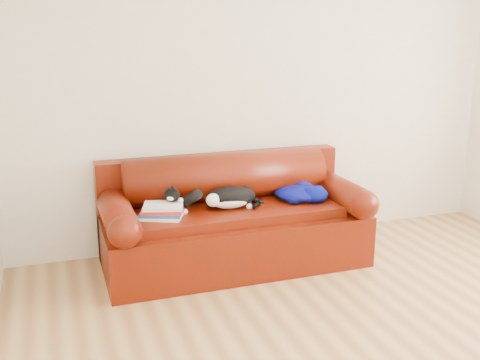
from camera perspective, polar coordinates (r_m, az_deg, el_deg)
The scene contains 7 objects.
ground at distance 3.67m, azimuth 14.15°, elevation -16.08°, with size 4.50×4.50×0.00m, color brown.
room_shell at distance 3.25m, azimuth 17.75°, elevation 10.74°, with size 4.52×4.02×2.61m.
sofa_base at distance 4.61m, azimuth -0.59°, elevation -5.72°, with size 2.10×0.90×0.50m.
sofa_back at distance 4.73m, azimuth -1.53°, elevation -1.28°, with size 2.10×1.01×0.88m.
book_stack at distance 4.28m, azimuth -7.91°, elevation -3.12°, with size 0.39×0.35×0.10m.
cat at distance 4.44m, azimuth -1.02°, elevation -1.83°, with size 0.60×0.28×0.21m.
blanket at distance 4.69m, azimuth 6.10°, elevation -1.28°, with size 0.48×0.48×0.14m.
Camera 1 is at (-1.81, -2.59, 1.87)m, focal length 42.00 mm.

